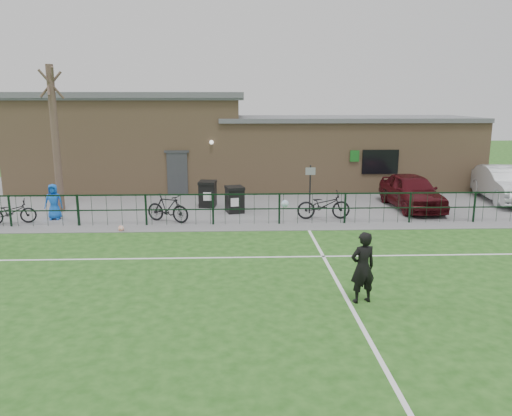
{
  "coord_description": "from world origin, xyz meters",
  "views": [
    {
      "loc": [
        -0.6,
        -10.31,
        4.69
      ],
      "look_at": [
        0.0,
        5.0,
        1.3
      ],
      "focal_mm": 35.0,
      "sensor_mm": 36.0,
      "label": 1
    }
  ],
  "objects_px": {
    "bicycle_c": "(11,212)",
    "spectator_child": "(54,202)",
    "wheelie_bin_left": "(208,195)",
    "car_maroon": "(412,191)",
    "wheelie_bin_right": "(235,200)",
    "bicycle_d": "(168,208)",
    "car_silver": "(505,184)",
    "sign_post": "(310,189)",
    "bare_tree": "(56,140)",
    "ball_ground": "(121,228)",
    "bicycle_e": "(324,205)"
  },
  "relations": [
    {
      "from": "bicycle_c",
      "to": "spectator_child",
      "type": "relative_size",
      "value": 1.24
    },
    {
      "from": "wheelie_bin_left",
      "to": "car_maroon",
      "type": "height_order",
      "value": "car_maroon"
    },
    {
      "from": "wheelie_bin_right",
      "to": "bicycle_d",
      "type": "height_order",
      "value": "bicycle_d"
    },
    {
      "from": "car_silver",
      "to": "spectator_child",
      "type": "xyz_separation_m",
      "value": [
        -19.46,
        -2.75,
        -0.1
      ]
    },
    {
      "from": "car_maroon",
      "to": "car_silver",
      "type": "height_order",
      "value": "car_silver"
    },
    {
      "from": "bicycle_d",
      "to": "sign_post",
      "type": "bearing_deg",
      "value": -52.7
    },
    {
      "from": "spectator_child",
      "to": "car_silver",
      "type": "bearing_deg",
      "value": 2.98
    },
    {
      "from": "bare_tree",
      "to": "bicycle_d",
      "type": "distance_m",
      "value": 5.72
    },
    {
      "from": "bicycle_c",
      "to": "ball_ground",
      "type": "xyz_separation_m",
      "value": [
        4.35,
        -1.18,
        -0.37
      ]
    },
    {
      "from": "wheelie_bin_left",
      "to": "bicycle_d",
      "type": "xyz_separation_m",
      "value": [
        -1.38,
        -2.75,
        0.02
      ]
    },
    {
      "from": "wheelie_bin_left",
      "to": "car_maroon",
      "type": "relative_size",
      "value": 0.24
    },
    {
      "from": "wheelie_bin_right",
      "to": "car_silver",
      "type": "xyz_separation_m",
      "value": [
        12.39,
        1.79,
        0.3
      ]
    },
    {
      "from": "wheelie_bin_right",
      "to": "bicycle_e",
      "type": "relative_size",
      "value": 0.48
    },
    {
      "from": "car_silver",
      "to": "bicycle_c",
      "type": "distance_m",
      "value": 21.1
    },
    {
      "from": "wheelie_bin_left",
      "to": "bicycle_c",
      "type": "bearing_deg",
      "value": -152.65
    },
    {
      "from": "wheelie_bin_left",
      "to": "sign_post",
      "type": "bearing_deg",
      "value": -13.43
    },
    {
      "from": "sign_post",
      "to": "car_maroon",
      "type": "bearing_deg",
      "value": 9.87
    },
    {
      "from": "spectator_child",
      "to": "ball_ground",
      "type": "bearing_deg",
      "value": -36.97
    },
    {
      "from": "spectator_child",
      "to": "car_maroon",
      "type": "bearing_deg",
      "value": 0.5
    },
    {
      "from": "wheelie_bin_right",
      "to": "bicycle_c",
      "type": "relative_size",
      "value": 0.58
    },
    {
      "from": "car_silver",
      "to": "bicycle_d",
      "type": "distance_m",
      "value": 15.32
    },
    {
      "from": "sign_post",
      "to": "bicycle_e",
      "type": "height_order",
      "value": "sign_post"
    },
    {
      "from": "wheelie_bin_right",
      "to": "car_silver",
      "type": "relative_size",
      "value": 0.21
    },
    {
      "from": "car_maroon",
      "to": "car_silver",
      "type": "distance_m",
      "value": 4.96
    },
    {
      "from": "car_silver",
      "to": "bicycle_e",
      "type": "height_order",
      "value": "car_silver"
    },
    {
      "from": "car_maroon",
      "to": "bicycle_c",
      "type": "relative_size",
      "value": 2.52
    },
    {
      "from": "bare_tree",
      "to": "car_silver",
      "type": "height_order",
      "value": "bare_tree"
    },
    {
      "from": "bicycle_d",
      "to": "spectator_child",
      "type": "bearing_deg",
      "value": 107.17
    },
    {
      "from": "ball_ground",
      "to": "car_silver",
      "type": "bearing_deg",
      "value": 15.65
    },
    {
      "from": "ball_ground",
      "to": "bicycle_d",
      "type": "bearing_deg",
      "value": 39.72
    },
    {
      "from": "car_silver",
      "to": "bicycle_d",
      "type": "bearing_deg",
      "value": -159.62
    },
    {
      "from": "bicycle_e",
      "to": "ball_ground",
      "type": "bearing_deg",
      "value": 100.26
    },
    {
      "from": "sign_post",
      "to": "ball_ground",
      "type": "bearing_deg",
      "value": -160.72
    },
    {
      "from": "bare_tree",
      "to": "bicycle_c",
      "type": "distance_m",
      "value": 3.49
    },
    {
      "from": "bare_tree",
      "to": "bicycle_c",
      "type": "height_order",
      "value": "bare_tree"
    },
    {
      "from": "bare_tree",
      "to": "ball_ground",
      "type": "bearing_deg",
      "value": -45.71
    },
    {
      "from": "wheelie_bin_left",
      "to": "bicycle_e",
      "type": "bearing_deg",
      "value": -21.95
    },
    {
      "from": "wheelie_bin_right",
      "to": "car_maroon",
      "type": "height_order",
      "value": "car_maroon"
    },
    {
      "from": "wheelie_bin_right",
      "to": "sign_post",
      "type": "relative_size",
      "value": 0.5
    },
    {
      "from": "bare_tree",
      "to": "car_maroon",
      "type": "bearing_deg",
      "value": -0.08
    },
    {
      "from": "car_silver",
      "to": "bicycle_c",
      "type": "xyz_separation_m",
      "value": [
        -20.81,
        -3.43,
        -0.35
      ]
    },
    {
      "from": "sign_post",
      "to": "bicycle_d",
      "type": "height_order",
      "value": "sign_post"
    },
    {
      "from": "car_silver",
      "to": "ball_ground",
      "type": "xyz_separation_m",
      "value": [
        -16.46,
        -4.61,
        -0.72
      ]
    },
    {
      "from": "car_silver",
      "to": "sign_post",
      "type": "bearing_deg",
      "value": -159.5
    },
    {
      "from": "wheelie_bin_right",
      "to": "wheelie_bin_left",
      "type": "bearing_deg",
      "value": 121.35
    },
    {
      "from": "bicycle_e",
      "to": "spectator_child",
      "type": "height_order",
      "value": "spectator_child"
    },
    {
      "from": "wheelie_bin_right",
      "to": "bicycle_c",
      "type": "height_order",
      "value": "wheelie_bin_right"
    },
    {
      "from": "spectator_child",
      "to": "ball_ground",
      "type": "distance_m",
      "value": 3.58
    },
    {
      "from": "bare_tree",
      "to": "spectator_child",
      "type": "distance_m",
      "value": 2.71
    },
    {
      "from": "bicycle_d",
      "to": "wheelie_bin_right",
      "type": "bearing_deg",
      "value": -33.76
    }
  ]
}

